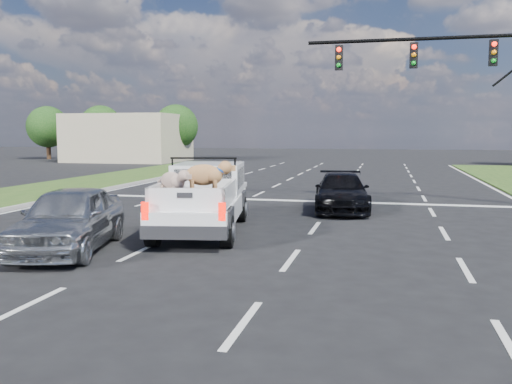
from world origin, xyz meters
TOP-DOWN VIEW (x-y plane):
  - ground at (0.00, 0.00)m, footprint 160.00×160.00m
  - road_markings at (0.00, 6.56)m, footprint 17.75×60.00m
  - curb_left at (-9.05, 6.00)m, footprint 0.15×60.00m
  - traffic_signal at (7.20, 10.50)m, footprint 9.11×0.31m
  - building_left at (-20.00, 36.00)m, footprint 10.00×8.00m
  - tree_far_a at (-30.00, 38.00)m, footprint 4.20×4.20m
  - tree_far_b at (-24.00, 38.00)m, footprint 4.20×4.20m
  - tree_far_c at (-16.00, 38.00)m, footprint 4.20×4.20m
  - pickup_truck at (-1.18, 2.83)m, footprint 2.85×5.68m
  - silver_sedan at (-3.36, -0.24)m, footprint 2.73×4.67m
  - black_coupe at (2.20, 7.74)m, footprint 2.29×4.63m

SIDE VIEW (x-z plane):
  - ground at x=0.00m, z-range 0.00..0.00m
  - road_markings at x=0.00m, z-range 0.00..0.01m
  - curb_left at x=-9.05m, z-range 0.00..0.14m
  - black_coupe at x=2.20m, z-range 0.00..1.29m
  - silver_sedan at x=-3.36m, z-range 0.00..1.49m
  - pickup_truck at x=-1.18m, z-range -0.06..1.98m
  - building_left at x=-20.00m, z-range 0.00..4.40m
  - tree_far_a at x=-30.00m, z-range 0.59..5.99m
  - tree_far_b at x=-24.00m, z-range 0.59..5.99m
  - tree_far_c at x=-16.00m, z-range 0.59..5.99m
  - traffic_signal at x=7.20m, z-range 1.23..8.23m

